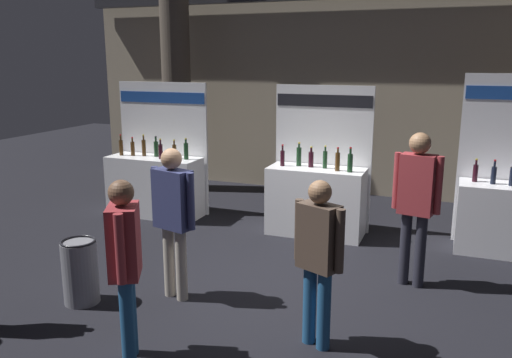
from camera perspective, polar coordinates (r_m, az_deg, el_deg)
ground_plane at (r=6.30m, az=2.03°, el=-11.31°), size 24.00×24.00×0.00m
hall_colonnade at (r=10.14m, az=10.99°, el=17.10°), size 11.20×1.35×6.85m
exhibitor_booth_0 at (r=8.93m, az=-10.86°, el=-0.19°), size 1.65×0.66×2.21m
exhibitor_booth_1 at (r=7.87m, az=6.64°, el=-1.78°), size 1.49×0.66×2.21m
trash_bin at (r=6.02m, az=-18.64°, el=-9.54°), size 0.38×0.38×0.71m
visitor_1 at (r=4.61m, az=-14.13°, el=-8.13°), size 0.38×0.48×1.63m
visitor_5 at (r=5.68m, az=-9.02°, el=-3.44°), size 0.58×0.31×1.68m
visitor_7 at (r=6.18m, az=17.10°, el=-1.82°), size 0.54×0.28×1.80m
visitor_8 at (r=4.73m, az=6.81°, el=-7.91°), size 0.50×0.33×1.57m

